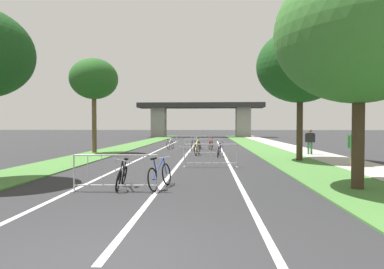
{
  "coord_description": "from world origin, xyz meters",
  "views": [
    {
      "loc": [
        1.48,
        -4.06,
        1.85
      ],
      "look_at": [
        0.49,
        14.04,
        1.37
      ],
      "focal_mm": 29.95,
      "sensor_mm": 36.0,
      "label": 1
    }
  ],
  "objects_px": {
    "crowd_barrier_fourth": "(191,143)",
    "bicycle_yellow_3": "(197,149)",
    "bicycle_white_4": "(170,144)",
    "bicycle_silver_7": "(199,144)",
    "bicycle_red_1": "(211,145)",
    "bicycle_black_2": "(122,176)",
    "bicycle_teal_0": "(192,145)",
    "tree_right_oak_near": "(300,66)",
    "tree_left_maple_mid": "(94,79)",
    "pedestrian_pushing_bike": "(310,139)",
    "bicycle_blue_6": "(160,176)",
    "pedestrian_with_backpack": "(355,144)",
    "bicycle_purple_5": "(219,151)",
    "crowd_barrier_third": "(204,147)",
    "tree_right_cypress_far": "(360,32)",
    "crowd_barrier_nearest": "(116,173)",
    "crowd_barrier_second": "(211,156)"
  },
  "relations": [
    {
      "from": "tree_right_cypress_far",
      "to": "crowd_barrier_fourth",
      "type": "bearing_deg",
      "value": 109.67
    },
    {
      "from": "bicycle_red_1",
      "to": "bicycle_purple_5",
      "type": "xyz_separation_m",
      "value": [
        0.49,
        -5.4,
        -0.02
      ]
    },
    {
      "from": "tree_left_maple_mid",
      "to": "pedestrian_pushing_bike",
      "type": "xyz_separation_m",
      "value": [
        14.1,
        -0.84,
        -3.98
      ]
    },
    {
      "from": "tree_right_oak_near",
      "to": "crowd_barrier_second",
      "type": "height_order",
      "value": "tree_right_oak_near"
    },
    {
      "from": "bicycle_red_1",
      "to": "bicycle_black_2",
      "type": "bearing_deg",
      "value": -108.96
    },
    {
      "from": "bicycle_white_4",
      "to": "bicycle_silver_7",
      "type": "height_order",
      "value": "bicycle_silver_7"
    },
    {
      "from": "tree_right_cypress_far",
      "to": "bicycle_black_2",
      "type": "height_order",
      "value": "tree_right_cypress_far"
    },
    {
      "from": "pedestrian_with_backpack",
      "to": "crowd_barrier_nearest",
      "type": "bearing_deg",
      "value": 33.52
    },
    {
      "from": "tree_left_maple_mid",
      "to": "tree_right_cypress_far",
      "type": "distance_m",
      "value": 16.9
    },
    {
      "from": "bicycle_red_1",
      "to": "pedestrian_with_backpack",
      "type": "relative_size",
      "value": 0.97
    },
    {
      "from": "tree_left_maple_mid",
      "to": "crowd_barrier_nearest",
      "type": "height_order",
      "value": "tree_left_maple_mid"
    },
    {
      "from": "bicycle_teal_0",
      "to": "bicycle_blue_6",
      "type": "height_order",
      "value": "bicycle_blue_6"
    },
    {
      "from": "crowd_barrier_fourth",
      "to": "pedestrian_pushing_bike",
      "type": "height_order",
      "value": "pedestrian_pushing_bike"
    },
    {
      "from": "crowd_barrier_fourth",
      "to": "bicycle_yellow_3",
      "type": "height_order",
      "value": "crowd_barrier_fourth"
    },
    {
      "from": "crowd_barrier_second",
      "to": "bicycle_yellow_3",
      "type": "bearing_deg",
      "value": 98.1
    },
    {
      "from": "tree_right_oak_near",
      "to": "bicycle_teal_0",
      "type": "height_order",
      "value": "tree_right_oak_near"
    },
    {
      "from": "crowd_barrier_second",
      "to": "pedestrian_pushing_bike",
      "type": "bearing_deg",
      "value": 44.2
    },
    {
      "from": "crowd_barrier_fourth",
      "to": "bicycle_teal_0",
      "type": "relative_size",
      "value": 1.48
    },
    {
      "from": "tree_right_cypress_far",
      "to": "bicycle_purple_5",
      "type": "bearing_deg",
      "value": 110.15
    },
    {
      "from": "tree_right_oak_near",
      "to": "crowd_barrier_fourth",
      "type": "distance_m",
      "value": 11.26
    },
    {
      "from": "bicycle_purple_5",
      "to": "pedestrian_with_backpack",
      "type": "bearing_deg",
      "value": -34.26
    },
    {
      "from": "crowd_barrier_third",
      "to": "pedestrian_with_backpack",
      "type": "height_order",
      "value": "pedestrian_with_backpack"
    },
    {
      "from": "tree_right_cypress_far",
      "to": "tree_right_oak_near",
      "type": "relative_size",
      "value": 0.95
    },
    {
      "from": "bicycle_purple_5",
      "to": "bicycle_silver_7",
      "type": "bearing_deg",
      "value": 109.75
    },
    {
      "from": "tree_right_cypress_far",
      "to": "bicycle_silver_7",
      "type": "height_order",
      "value": "tree_right_cypress_far"
    },
    {
      "from": "bicycle_teal_0",
      "to": "bicycle_black_2",
      "type": "distance_m",
      "value": 15.6
    },
    {
      "from": "crowd_barrier_nearest",
      "to": "bicycle_blue_6",
      "type": "distance_m",
      "value": 1.3
    },
    {
      "from": "bicycle_purple_5",
      "to": "bicycle_silver_7",
      "type": "relative_size",
      "value": 1.04
    },
    {
      "from": "crowd_barrier_fourth",
      "to": "bicycle_red_1",
      "type": "relative_size",
      "value": 1.43
    },
    {
      "from": "tree_left_maple_mid",
      "to": "crowd_barrier_second",
      "type": "distance_m",
      "value": 11.38
    },
    {
      "from": "crowd_barrier_fourth",
      "to": "bicycle_yellow_3",
      "type": "distance_m",
      "value": 5.12
    },
    {
      "from": "crowd_barrier_third",
      "to": "bicycle_black_2",
      "type": "height_order",
      "value": "crowd_barrier_third"
    },
    {
      "from": "bicycle_teal_0",
      "to": "bicycle_red_1",
      "type": "height_order",
      "value": "bicycle_red_1"
    },
    {
      "from": "bicycle_blue_6",
      "to": "bicycle_white_4",
      "type": "bearing_deg",
      "value": 108.66
    },
    {
      "from": "tree_right_cypress_far",
      "to": "crowd_barrier_nearest",
      "type": "height_order",
      "value": "tree_right_cypress_far"
    },
    {
      "from": "bicycle_purple_5",
      "to": "pedestrian_with_backpack",
      "type": "height_order",
      "value": "pedestrian_with_backpack"
    },
    {
      "from": "tree_left_maple_mid",
      "to": "bicycle_black_2",
      "type": "distance_m",
      "value": 13.79
    },
    {
      "from": "tree_right_cypress_far",
      "to": "bicycle_white_4",
      "type": "xyz_separation_m",
      "value": [
        -7.46,
        16.32,
        -4.17
      ]
    },
    {
      "from": "bicycle_blue_6",
      "to": "pedestrian_pushing_bike",
      "type": "xyz_separation_m",
      "value": [
        7.78,
        11.03,
        0.64
      ]
    },
    {
      "from": "bicycle_purple_5",
      "to": "tree_left_maple_mid",
      "type": "bearing_deg",
      "value": 174.68
    },
    {
      "from": "bicycle_black_2",
      "to": "bicycle_purple_5",
      "type": "height_order",
      "value": "bicycle_purple_5"
    },
    {
      "from": "crowd_barrier_second",
      "to": "bicycle_white_4",
      "type": "xyz_separation_m",
      "value": [
        -3.25,
        11.41,
        -0.16
      ]
    },
    {
      "from": "crowd_barrier_third",
      "to": "bicycle_silver_7",
      "type": "relative_size",
      "value": 1.46
    },
    {
      "from": "crowd_barrier_second",
      "to": "bicycle_purple_5",
      "type": "xyz_separation_m",
      "value": [
        0.54,
        5.08,
        -0.16
      ]
    },
    {
      "from": "tree_right_oak_near",
      "to": "bicycle_black_2",
      "type": "relative_size",
      "value": 4.37
    },
    {
      "from": "crowd_barrier_fourth",
      "to": "pedestrian_with_backpack",
      "type": "relative_size",
      "value": 1.39
    },
    {
      "from": "tree_right_cypress_far",
      "to": "bicycle_red_1",
      "type": "relative_size",
      "value": 3.85
    },
    {
      "from": "bicycle_teal_0",
      "to": "crowd_barrier_nearest",
      "type": "bearing_deg",
      "value": -96.56
    },
    {
      "from": "tree_right_cypress_far",
      "to": "tree_right_oak_near",
      "type": "xyz_separation_m",
      "value": [
        0.47,
        7.66,
        0.47
      ]
    },
    {
      "from": "crowd_barrier_second",
      "to": "pedestrian_pushing_bike",
      "type": "xyz_separation_m",
      "value": [
        6.25,
        6.08,
        0.5
      ]
    }
  ]
}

